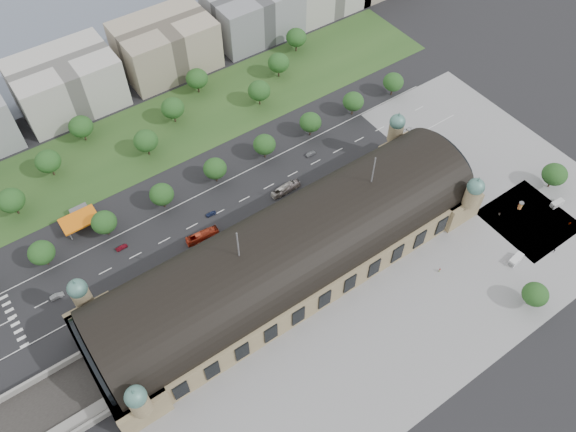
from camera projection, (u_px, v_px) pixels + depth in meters
ground at (290, 269)px, 205.61m from camera, size 900.00×900.00×0.00m
station at (290, 253)px, 197.55m from camera, size 150.00×48.40×44.30m
plaza_south at (391, 345)px, 186.82m from camera, size 190.00×48.00×0.12m
plaza_east at (485, 154)px, 242.27m from camera, size 56.00×100.00×0.12m
road_slab at (192, 226)px, 217.80m from camera, size 260.00×26.00×0.10m
grass_belt at (141, 140)px, 247.53m from camera, size 300.00×45.00×0.10m
petrol_station at (80, 216)px, 217.29m from camera, size 14.00×13.00×5.05m
office_3 at (67, 83)px, 253.10m from camera, size 45.00×32.00×24.00m
office_4 at (166, 46)px, 270.90m from camera, size 45.00×32.00×24.00m
office_5 at (253, 12)px, 288.69m from camera, size 45.00×32.00×24.00m
tree_row_2 at (41, 253)px, 201.09m from camera, size 9.60×9.60×11.52m
tree_row_3 at (104, 222)px, 209.64m from camera, size 9.60×9.60×11.52m
tree_row_4 at (162, 194)px, 218.18m from camera, size 9.60×9.60×11.52m
tree_row_5 at (215, 169)px, 226.72m from camera, size 9.60×9.60×11.52m
tree_row_6 at (264, 145)px, 235.26m from camera, size 9.60×9.60×11.52m
tree_row_7 at (310, 122)px, 243.80m from camera, size 9.60×9.60×11.52m
tree_row_8 at (353, 101)px, 252.34m from camera, size 9.60×9.60×11.52m
tree_row_9 at (393, 82)px, 260.89m from camera, size 9.60×9.60×11.52m
tree_belt_3 at (11, 200)px, 215.49m from camera, size 10.40×10.40×12.48m
tree_belt_4 at (48, 161)px, 228.35m from camera, size 10.40×10.40×12.48m
tree_belt_5 at (81, 126)px, 241.21m from camera, size 10.40×10.40×12.48m
tree_belt_6 at (146, 141)px, 235.78m from camera, size 10.40×10.40×12.48m
tree_belt_7 at (173, 108)px, 248.64m from camera, size 10.40×10.40×12.48m
tree_belt_8 at (197, 79)px, 261.50m from camera, size 10.40×10.40×12.48m
tree_belt_9 at (259, 91)px, 256.07m from camera, size 10.40×10.40×12.48m
tree_belt_10 at (279, 63)px, 268.93m from camera, size 10.40×10.40×12.48m
tree_belt_11 at (296, 37)px, 281.79m from camera, size 10.40×10.40×12.48m
tree_plaza_ne at (555, 174)px, 224.71m from camera, size 10.00×10.00×11.69m
tree_plaza_s at (535, 294)px, 191.15m from camera, size 9.00×9.00×10.64m
traffic_car_1 at (57, 296)px, 197.63m from camera, size 4.93×2.03×1.59m
traffic_car_3 at (122, 247)px, 210.82m from camera, size 4.59×2.04×1.31m
traffic_car_4 at (211, 214)px, 220.75m from camera, size 4.37×2.14×1.43m
traffic_car_5 at (311, 154)px, 241.23m from camera, size 4.64×1.75×1.51m
traffic_car_6 at (407, 131)px, 250.21m from camera, size 5.53×2.97×1.48m
parked_car_0 at (130, 296)px, 197.75m from camera, size 4.11×3.55×1.34m
parked_car_1 at (136, 287)px, 200.03m from camera, size 5.88×4.40×1.48m
parked_car_2 at (128, 302)px, 196.30m from camera, size 5.26×3.96×1.42m
parked_car_3 at (126, 292)px, 198.72m from camera, size 4.36×3.78×1.42m
parked_car_4 at (120, 300)px, 196.61m from camera, size 4.97×3.18×1.55m
parked_car_5 at (175, 267)px, 205.37m from camera, size 5.47×5.09×1.43m
parked_car_6 at (216, 249)px, 210.19m from camera, size 5.79×4.50×1.57m
bus_west at (203, 236)px, 212.69m from camera, size 13.23×4.33×3.62m
bus_mid at (289, 188)px, 228.09m from camera, size 10.80×3.19×2.97m
bus_east at (283, 190)px, 227.46m from camera, size 11.39×3.51×3.12m
van_east at (556, 204)px, 223.34m from camera, size 5.71×2.71×2.39m
van_south at (515, 260)px, 206.47m from camera, size 6.57×3.34×2.73m
advertising_column at (520, 206)px, 221.87m from camera, size 1.90×1.90×3.61m
pedestrian_0 at (440, 270)px, 204.16m from camera, size 0.95×0.59×1.88m
pedestrian_2 at (499, 214)px, 220.51m from camera, size 0.88×1.01×1.81m
pedestrian_3 at (570, 223)px, 217.52m from camera, size 1.22×1.01×1.88m
pedestrian_4 at (554, 251)px, 209.48m from camera, size 1.27×0.92×1.80m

